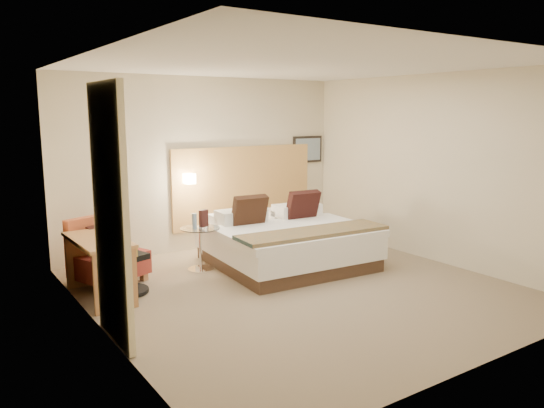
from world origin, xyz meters
TOP-DOWN VIEW (x-y plane):
  - floor at (0.00, 0.00)m, footprint 4.80×5.00m
  - ceiling at (0.00, 0.00)m, footprint 4.80×5.00m
  - wall_back at (0.00, 2.51)m, footprint 4.80×0.02m
  - wall_front at (0.00, -2.51)m, footprint 4.80×0.02m
  - wall_left at (-2.41, 0.00)m, footprint 0.02×5.00m
  - wall_right at (2.41, 0.00)m, footprint 0.02×5.00m
  - headboard_panel at (0.70, 2.47)m, footprint 2.60×0.04m
  - art_frame at (2.02, 2.48)m, footprint 0.62×0.03m
  - art_canvas at (2.02, 2.46)m, footprint 0.54×0.01m
  - lamp_arm at (-0.35, 2.42)m, footprint 0.02×0.12m
  - lamp_shade at (-0.35, 2.36)m, footprint 0.15×0.15m
  - curtain at (-2.36, -0.25)m, footprint 0.06×0.90m
  - bottle_a at (-0.75, 1.36)m, footprint 0.08×0.08m
  - menu_folder at (-0.59, 1.42)m, footprint 0.15×0.10m
  - bed at (0.48, 0.95)m, footprint 2.18×2.14m
  - lounge_chair at (-1.90, 1.59)m, footprint 0.99×0.93m
  - side_table at (-0.66, 1.38)m, footprint 0.70×0.70m
  - desk at (-2.11, 1.04)m, footprint 0.57×1.17m
  - desk_chair at (-1.84, 1.06)m, footprint 0.63×0.63m

SIDE VIEW (x-z plane):
  - floor at x=0.00m, z-range -0.02..0.00m
  - bed at x=0.48m, z-range -0.18..0.83m
  - side_table at x=-0.66m, z-range 0.03..0.63m
  - lounge_chair at x=-1.90m, z-range -0.09..0.75m
  - desk_chair at x=-1.84m, z-range -0.08..0.81m
  - desk at x=-2.11m, z-range 0.21..0.92m
  - bottle_a at x=-0.75m, z-range 0.60..0.81m
  - menu_folder at x=-0.59m, z-range 0.60..0.83m
  - headboard_panel at x=0.70m, z-range 0.30..1.60m
  - lamp_arm at x=-0.35m, z-range 1.14..1.16m
  - lamp_shade at x=-0.35m, z-range 1.07..1.22m
  - curtain at x=-2.36m, z-range 0.01..2.43m
  - wall_back at x=0.00m, z-range 0.00..2.70m
  - wall_front at x=0.00m, z-range 0.00..2.70m
  - wall_left at x=-2.41m, z-range 0.00..2.70m
  - wall_right at x=2.41m, z-range 0.00..2.70m
  - art_frame at x=2.02m, z-range 1.27..1.73m
  - art_canvas at x=2.02m, z-range 1.30..1.70m
  - ceiling at x=0.00m, z-range 2.70..2.72m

